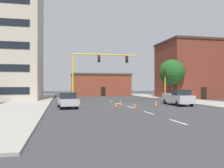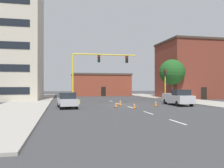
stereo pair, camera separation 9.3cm
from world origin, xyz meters
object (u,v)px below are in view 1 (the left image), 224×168
at_px(tree_right_mid, 172,72).
at_px(sedan_silver_near_left, 67,100).
at_px(traffic_cone_roadside_b, 156,104).
at_px(traffic_cone_roadside_d, 116,105).
at_px(traffic_cone_roadside_c, 135,106).
at_px(traffic_cone_roadside_a, 120,103).
at_px(pickup_truck_silver, 178,97).
at_px(traffic_signal_gantry, 82,87).
at_px(traffic_light_pole_right, 165,78).

xyz_separation_m(tree_right_mid, sedan_silver_near_left, (-18.23, -11.33, -3.93)).
relative_size(tree_right_mid, traffic_cone_roadside_b, 10.04).
relative_size(traffic_cone_roadside_b, traffic_cone_roadside_d, 1.08).
bearing_deg(traffic_cone_roadside_c, traffic_cone_roadside_b, 31.70).
bearing_deg(traffic_cone_roadside_c, traffic_cone_roadside_a, 97.98).
bearing_deg(traffic_cone_roadside_b, tree_right_mid, 56.07).
bearing_deg(tree_right_mid, pickup_truck_silver, -112.85).
relative_size(traffic_signal_gantry, traffic_cone_roadside_a, 12.79).
bearing_deg(sedan_silver_near_left, tree_right_mid, 31.87).
bearing_deg(traffic_cone_roadside_b, traffic_cone_roadside_c, -148.30).
height_order(tree_right_mid, traffic_cone_roadside_d, tree_right_mid).
bearing_deg(traffic_signal_gantry, sedan_silver_near_left, -111.82).
bearing_deg(traffic_cone_roadside_b, traffic_cone_roadside_d, -177.01).
bearing_deg(traffic_signal_gantry, tree_right_mid, 20.25).
bearing_deg(traffic_light_pole_right, pickup_truck_silver, -93.20).
bearing_deg(traffic_cone_roadside_d, pickup_truck_silver, 10.20).
distance_m(pickup_truck_silver, sedan_silver_near_left, 13.81).
height_order(traffic_light_pole_right, pickup_truck_silver, traffic_light_pole_right).
distance_m(traffic_light_pole_right, sedan_silver_near_left, 15.12).
xyz_separation_m(traffic_cone_roadside_c, traffic_cone_roadside_d, (-1.61, 1.77, 0.01)).
height_order(traffic_cone_roadside_b, traffic_cone_roadside_c, traffic_cone_roadside_b).
relative_size(tree_right_mid, pickup_truck_silver, 1.29).
relative_size(tree_right_mid, traffic_cone_roadside_a, 9.27).
bearing_deg(tree_right_mid, traffic_light_pole_right, -123.58).
distance_m(traffic_signal_gantry, pickup_truck_silver, 12.57).
relative_size(traffic_cone_roadside_a, traffic_cone_roadside_d, 1.17).
distance_m(traffic_signal_gantry, traffic_light_pole_right, 11.93).
bearing_deg(traffic_cone_roadside_a, sedan_silver_near_left, -166.92).
relative_size(sedan_silver_near_left, traffic_cone_roadside_c, 7.36).
relative_size(traffic_cone_roadside_b, traffic_cone_roadside_c, 1.11).
xyz_separation_m(traffic_signal_gantry, traffic_light_pole_right, (11.86, -0.41, 1.24)).
xyz_separation_m(traffic_light_pole_right, traffic_cone_roadside_c, (-7.00, -7.47, -3.22)).
relative_size(tree_right_mid, sedan_silver_near_left, 1.52).
distance_m(sedan_silver_near_left, traffic_cone_roadside_a, 6.66).
relative_size(traffic_light_pole_right, traffic_cone_roadside_d, 7.37).
xyz_separation_m(traffic_signal_gantry, pickup_truck_silver, (11.62, -4.61, -1.31)).
bearing_deg(traffic_cone_roadside_a, traffic_cone_roadside_b, -27.01).
relative_size(traffic_light_pole_right, pickup_truck_silver, 0.88).
xyz_separation_m(sedan_silver_near_left, traffic_cone_roadside_c, (7.03, -2.47, -0.58)).
height_order(pickup_truck_silver, traffic_cone_roadside_d, pickup_truck_silver).
bearing_deg(traffic_signal_gantry, traffic_cone_roadside_a, -42.23).
xyz_separation_m(traffic_cone_roadside_a, traffic_cone_roadside_b, (3.83, -1.95, -0.03)).
bearing_deg(sedan_silver_near_left, traffic_cone_roadside_c, -19.38).
distance_m(pickup_truck_silver, traffic_cone_roadside_c, 7.54).
xyz_separation_m(traffic_signal_gantry, sedan_silver_near_left, (-2.17, -5.41, -1.40)).
bearing_deg(sedan_silver_near_left, traffic_cone_roadside_b, -2.50).
bearing_deg(traffic_cone_roadside_d, traffic_cone_roadside_b, 2.99).
distance_m(pickup_truck_silver, traffic_cone_roadside_a, 7.38).
bearing_deg(traffic_signal_gantry, traffic_cone_roadside_b, -35.76).
height_order(traffic_light_pole_right, tree_right_mid, tree_right_mid).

